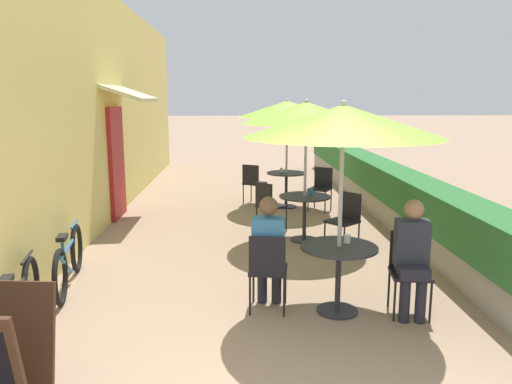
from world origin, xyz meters
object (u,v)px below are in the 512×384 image
(coffee_cup_mid, at_px, (311,192))
(cafe_chair_far_right, at_px, (321,185))
(cafe_chair_near_right, at_px, (268,266))
(patio_table_far, at_px, (286,182))
(patio_table_mid, at_px, (305,207))
(cafe_chair_mid_right, at_px, (345,216))
(bicycle_leaning, at_px, (17,306))
(bicycle_second, at_px, (69,260))
(patio_umbrella_mid, at_px, (306,113))
(patio_table_near, at_px, (339,263))
(coffee_cup_near, at_px, (347,239))
(coffee_cup_far, at_px, (282,170))
(cafe_chair_mid_left, at_px, (268,203))
(seated_patron_near_right, at_px, (269,247))
(seated_patron_near_left, at_px, (412,254))
(cafe_chair_near_left, at_px, (409,266))
(patio_umbrella_near, at_px, (343,121))
(patio_umbrella_far, at_px, (287,109))
(cafe_chair_far_left, at_px, (253,181))

(coffee_cup_mid, bearing_deg, cafe_chair_far_right, 75.75)
(cafe_chair_near_right, bearing_deg, patio_table_far, 90.01)
(patio_table_mid, distance_m, cafe_chair_mid_right, 0.75)
(bicycle_leaning, xyz_separation_m, bicycle_second, (0.04, 1.35, 0.00))
(coffee_cup_mid, bearing_deg, cafe_chair_near_right, -107.25)
(patio_table_mid, height_order, patio_umbrella_mid, patio_umbrella_mid)
(patio_table_near, height_order, coffee_cup_near, coffee_cup_near)
(coffee_cup_near, relative_size, patio_table_mid, 0.11)
(patio_umbrella_mid, bearing_deg, coffee_cup_far, 93.12)
(coffee_cup_mid, bearing_deg, patio_table_far, 93.85)
(cafe_chair_mid_left, xyz_separation_m, coffee_cup_far, (0.41, 2.04, 0.26))
(seated_patron_near_right, height_order, cafe_chair_far_right, seated_patron_near_right)
(patio_table_near, xyz_separation_m, seated_patron_near_left, (0.74, -0.14, 0.14))
(cafe_chair_near_left, relative_size, cafe_chair_mid_left, 1.00)
(patio_table_near, xyz_separation_m, cafe_chair_near_right, (-0.75, 0.03, -0.03))
(coffee_cup_far, bearing_deg, bicycle_second, -124.05)
(seated_patron_near_left, height_order, cafe_chair_far_right, seated_patron_near_left)
(patio_umbrella_mid, xyz_separation_m, cafe_chair_far_right, (0.64, 2.19, -1.52))
(cafe_chair_mid_right, bearing_deg, coffee_cup_far, -28.28)
(cafe_chair_mid_left, relative_size, bicycle_leaning, 0.50)
(patio_table_near, height_order, patio_umbrella_near, patio_umbrella_near)
(coffee_cup_far, xyz_separation_m, bicycle_leaning, (-3.03, -5.77, -0.45))
(cafe_chair_mid_right, distance_m, patio_umbrella_far, 3.42)
(cafe_chair_mid_left, relative_size, cafe_chair_far_right, 1.00)
(patio_umbrella_near, bearing_deg, seated_patron_near_left, -10.55)
(cafe_chair_mid_right, distance_m, patio_table_far, 3.06)
(patio_umbrella_mid, height_order, patio_umbrella_far, same)
(patio_umbrella_far, bearing_deg, patio_umbrella_near, -89.60)
(cafe_chair_near_left, xyz_separation_m, coffee_cup_near, (-0.64, 0.13, 0.26))
(coffee_cup_near, distance_m, bicycle_second, 3.34)
(patio_umbrella_near, relative_size, bicycle_leaning, 1.31)
(coffee_cup_near, height_order, patio_table_far, coffee_cup_near)
(patio_umbrella_mid, xyz_separation_m, patio_umbrella_far, (-0.05, 2.49, 0.00))
(coffee_cup_far, bearing_deg, cafe_chair_near_left, -80.58)
(coffee_cup_near, relative_size, cafe_chair_mid_right, 0.10)
(coffee_cup_mid, height_order, bicycle_second, coffee_cup_mid)
(coffee_cup_mid, bearing_deg, patio_umbrella_near, -92.49)
(patio_table_near, bearing_deg, cafe_chair_mid_left, 99.42)
(patio_umbrella_mid, distance_m, cafe_chair_far_left, 3.26)
(patio_table_far, xyz_separation_m, cafe_chair_far_left, (-0.69, 0.30, -0.03))
(seated_patron_near_right, height_order, patio_table_far, seated_patron_near_right)
(bicycle_second, bearing_deg, bicycle_leaning, -100.09)
(seated_patron_near_right, bearing_deg, patio_table_near, -2.71)
(cafe_chair_mid_left, xyz_separation_m, bicycle_second, (-2.58, -2.38, -0.18))
(patio_table_near, height_order, patio_umbrella_far, patio_umbrella_far)
(patio_umbrella_near, bearing_deg, coffee_cup_near, 45.24)
(patio_umbrella_near, distance_m, cafe_chair_near_right, 1.70)
(coffee_cup_near, height_order, bicycle_leaning, coffee_cup_near)
(patio_table_near, relative_size, coffee_cup_far, 9.04)
(seated_patron_near_left, distance_m, patio_umbrella_mid, 3.25)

